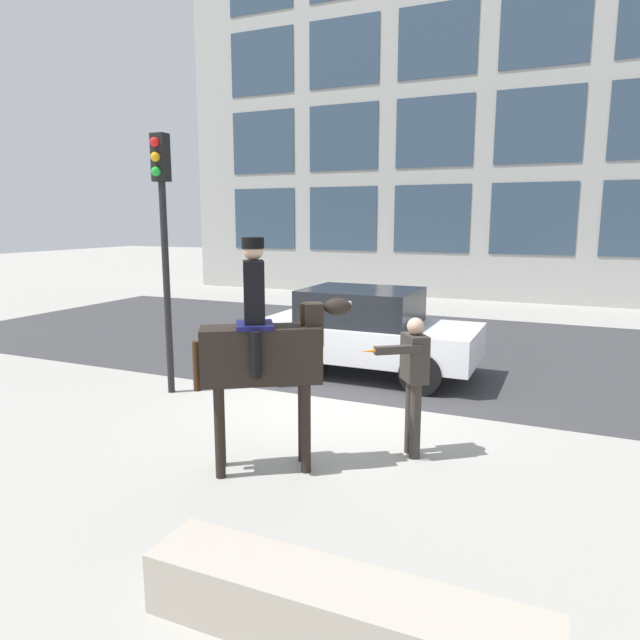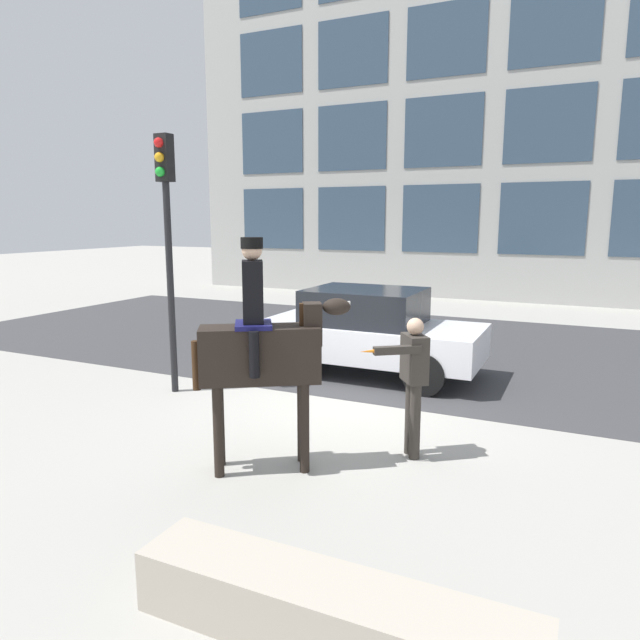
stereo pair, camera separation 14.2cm
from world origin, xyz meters
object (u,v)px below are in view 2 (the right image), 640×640
mounted_horse_lead (263,349)px  planter_ledge (328,614)px  street_car_near_lane (369,331)px  traffic_light (167,223)px  pedestrian_bystander (413,376)px

mounted_horse_lead → planter_ledge: bearing=-83.1°
mounted_horse_lead → street_car_near_lane: size_ratio=0.65×
street_car_near_lane → mounted_horse_lead: bearing=-85.5°
mounted_horse_lead → traffic_light: traffic_light is taller
planter_ledge → pedestrian_bystander: bearing=96.5°
street_car_near_lane → traffic_light: (-2.52, -2.39, 1.94)m
pedestrian_bystander → traffic_light: traffic_light is taller
pedestrian_bystander → traffic_light: (-4.28, 0.88, 1.75)m
traffic_light → planter_ledge: 6.71m
street_car_near_lane → traffic_light: size_ratio=0.98×
pedestrian_bystander → traffic_light: 4.71m
mounted_horse_lead → pedestrian_bystander: (1.42, 1.04, -0.40)m
traffic_light → mounted_horse_lead: bearing=-33.8°
mounted_horse_lead → street_car_near_lane: mounted_horse_lead is taller
mounted_horse_lead → street_car_near_lane: bearing=62.3°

